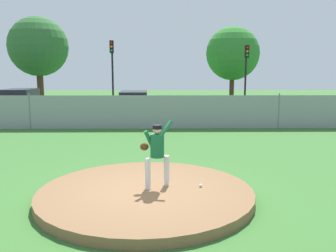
# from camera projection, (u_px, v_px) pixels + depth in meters

# --- Properties ---
(ground_plane) EXTENTS (80.00, 80.00, 0.00)m
(ground_plane) POSITION_uv_depth(u_px,v_px,m) (153.00, 145.00, 14.13)
(ground_plane) COLOR #386B2D
(asphalt_strip) EXTENTS (44.00, 7.00, 0.01)m
(asphalt_strip) POSITION_uv_depth(u_px,v_px,m) (157.00, 117.00, 22.53)
(asphalt_strip) COLOR #2B2B2D
(asphalt_strip) RESTS_ON ground_plane
(pitchers_mound) EXTENTS (4.94, 4.94, 0.21)m
(pitchers_mound) POSITION_uv_depth(u_px,v_px,m) (146.00, 193.00, 8.19)
(pitchers_mound) COLOR brown
(pitchers_mound) RESTS_ON ground_plane
(pitcher_youth) EXTENTS (0.78, 0.40, 1.58)m
(pitcher_youth) POSITION_uv_depth(u_px,v_px,m) (157.00, 149.00, 8.20)
(pitcher_youth) COLOR silver
(pitcher_youth) RESTS_ON pitchers_mound
(baseball) EXTENTS (0.07, 0.07, 0.07)m
(baseball) POSITION_uv_depth(u_px,v_px,m) (201.00, 185.00, 8.32)
(baseball) COLOR white
(baseball) RESTS_ON pitchers_mound
(chainlink_fence) EXTENTS (31.60, 0.07, 1.79)m
(chainlink_fence) POSITION_uv_depth(u_px,v_px,m) (155.00, 112.00, 17.95)
(chainlink_fence) COLOR gray
(chainlink_fence) RESTS_ON ground_plane
(parked_car_charcoal) EXTENTS (1.96, 4.78, 1.66)m
(parked_car_charcoal) POSITION_uv_depth(u_px,v_px,m) (134.00, 105.00, 22.16)
(parked_car_charcoal) COLOR #232328
(parked_car_charcoal) RESTS_ON ground_plane
(parked_car_navy) EXTENTS (2.02, 4.61, 1.79)m
(parked_car_navy) POSITION_uv_depth(u_px,v_px,m) (20.00, 104.00, 22.50)
(parked_car_navy) COLOR #161E4C
(parked_car_navy) RESTS_ON ground_plane
(traffic_cone_orange) EXTENTS (0.40, 0.40, 0.55)m
(traffic_cone_orange) POSITION_uv_depth(u_px,v_px,m) (114.00, 110.00, 24.39)
(traffic_cone_orange) COLOR orange
(traffic_cone_orange) RESTS_ON asphalt_strip
(traffic_light_near) EXTENTS (0.28, 0.46, 5.10)m
(traffic_light_near) POSITION_uv_depth(u_px,v_px,m) (112.00, 63.00, 26.04)
(traffic_light_near) COLOR black
(traffic_light_near) RESTS_ON ground_plane
(traffic_light_far) EXTENTS (0.28, 0.46, 4.76)m
(traffic_light_far) POSITION_uv_depth(u_px,v_px,m) (246.00, 66.00, 26.13)
(traffic_light_far) COLOR black
(traffic_light_far) RESTS_ON ground_plane
(tree_broad_right) EXTENTS (5.03, 5.03, 7.48)m
(tree_broad_right) POSITION_uv_depth(u_px,v_px,m) (38.00, 47.00, 30.21)
(tree_broad_right) COLOR #4C331E
(tree_broad_right) RESTS_ON ground_plane
(tree_tall_centre) EXTENTS (4.83, 4.83, 6.90)m
(tree_tall_centre) POSITION_uv_depth(u_px,v_px,m) (233.00, 54.00, 32.21)
(tree_tall_centre) COLOR #4C331E
(tree_tall_centre) RESTS_ON ground_plane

